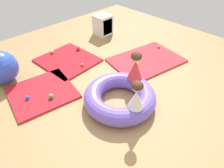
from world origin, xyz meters
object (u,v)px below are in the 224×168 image
play_ball_yellow (136,64)px  inflatable_cushion (120,97)px  exercise_ball_large (1,67)px  play_ball_teal (136,59)px  play_ball_green (51,96)px  play_ball_blue (27,97)px  play_ball_orange (82,64)px  play_ball_pink (159,47)px  child_in_white (137,95)px  play_ball_yellow_second (52,52)px  play_ball_red (78,48)px  storage_cube (103,25)px  child_in_red (136,66)px

play_ball_yellow → inflatable_cushion: bearing=-153.8°
exercise_ball_large → play_ball_teal: bearing=-29.9°
play_ball_green → play_ball_blue: bearing=138.5°
play_ball_yellow → play_ball_orange: bearing=136.0°
play_ball_orange → play_ball_pink: bearing=-20.4°
child_in_white → inflatable_cushion: bearing=-67.9°
play_ball_yellow → play_ball_yellow_second: 2.13m
play_ball_red → play_ball_green: bearing=-142.5°
inflatable_cushion → play_ball_yellow_second: bearing=89.1°
child_in_white → play_ball_red: 2.65m
play_ball_green → play_ball_yellow_second: 1.68m
inflatable_cushion → play_ball_yellow_second: size_ratio=15.42×
exercise_ball_large → storage_cube: (2.99, 0.24, -0.05)m
child_in_red → play_ball_green: bearing=-152.0°
play_ball_teal → inflatable_cushion: bearing=-151.9°
inflatable_cushion → storage_cube: 2.96m
play_ball_pink → storage_cube: storage_cube is taller
play_ball_pink → play_ball_blue: size_ratio=0.93×
play_ball_orange → play_ball_red: 0.76m
child_in_red → play_ball_yellow: child_in_red is taller
play_ball_red → play_ball_yellow_second: play_ball_red is taller
child_in_white → play_ball_blue: bearing=-21.8°
play_ball_orange → exercise_ball_large: 1.64m
play_ball_blue → play_ball_yellow_second: size_ratio=0.87×
inflatable_cushion → child_in_white: size_ratio=2.61×
inflatable_cushion → play_ball_pink: (2.19, 0.69, -0.08)m
child_in_red → play_ball_orange: bearing=161.9°
child_in_red → play_ball_pink: bearing=82.8°
play_ball_pink → play_ball_orange: (-1.95, 0.73, 0.00)m
play_ball_green → exercise_ball_large: exercise_ball_large is taller
child_in_white → play_ball_orange: size_ratio=7.10×
child_in_white → play_ball_yellow: child_in_white is taller
play_ball_pink → play_ball_green: bearing=174.9°
play_ball_orange → storage_cube: storage_cube is taller
play_ball_green → play_ball_blue: 0.44m
play_ball_pink → exercise_ball_large: bearing=157.0°
play_ball_green → play_ball_orange: (1.08, 0.46, -0.01)m
play_ball_yellow → play_ball_green: bearing=168.5°
play_ball_blue → play_ball_yellow_second: play_ball_yellow_second is taller
child_in_white → play_ball_red: (0.72, 2.51, -0.46)m
child_in_red → play_ball_pink: (1.74, 0.63, -0.51)m
play_ball_orange → child_in_red: bearing=-81.0°
child_in_red → play_ball_green: child_in_red is taller
child_in_white → storage_cube: (1.88, 2.82, -0.27)m
play_ball_orange → play_ball_blue: play_ball_blue is taller
play_ball_yellow → play_ball_green: size_ratio=1.12×
storage_cube → child_in_white: bearing=-123.7°
play_ball_blue → play_ball_teal: (2.46, -0.55, 0.01)m
child_in_white → play_ball_green: size_ratio=5.57×
play_ball_orange → storage_cube: (1.54, 0.96, 0.21)m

